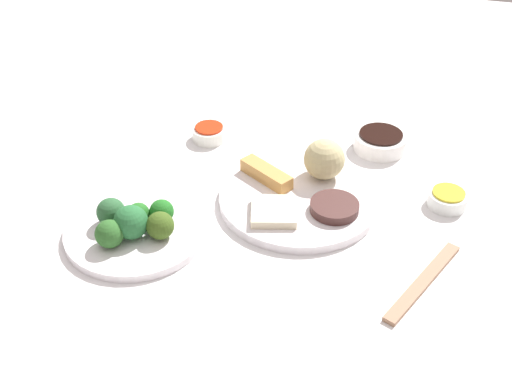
# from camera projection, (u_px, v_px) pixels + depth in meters

# --- Properties ---
(tabletop) EXTENTS (2.20, 2.20, 0.02)m
(tabletop) POSITION_uv_depth(u_px,v_px,m) (317.00, 205.00, 1.15)
(tabletop) COLOR white
(tabletop) RESTS_ON ground
(main_plate) EXTENTS (0.28, 0.28, 0.02)m
(main_plate) POSITION_uv_depth(u_px,v_px,m) (299.00, 198.00, 1.14)
(main_plate) COLOR white
(main_plate) RESTS_ON tabletop
(rice_scoop) EXTENTS (0.07, 0.07, 0.07)m
(rice_scoop) POSITION_uv_depth(u_px,v_px,m) (324.00, 159.00, 1.15)
(rice_scoop) COLOR tan
(rice_scoop) RESTS_ON main_plate
(spring_roll) EXTENTS (0.11, 0.08, 0.02)m
(spring_roll) POSITION_uv_depth(u_px,v_px,m) (266.00, 174.00, 1.16)
(spring_roll) COLOR #CD9149
(spring_roll) RESTS_ON main_plate
(crab_rangoon_wonton) EXTENTS (0.09, 0.09, 0.01)m
(crab_rangoon_wonton) POSITION_uv_depth(u_px,v_px,m) (274.00, 211.00, 1.08)
(crab_rangoon_wonton) COLOR beige
(crab_rangoon_wonton) RESTS_ON main_plate
(stir_fry_heap) EXTENTS (0.08, 0.08, 0.02)m
(stir_fry_heap) POSITION_uv_depth(u_px,v_px,m) (334.00, 207.00, 1.09)
(stir_fry_heap) COLOR #452824
(stir_fry_heap) RESTS_ON main_plate
(broccoli_plate) EXTENTS (0.23, 0.23, 0.01)m
(broccoli_plate) POSITION_uv_depth(u_px,v_px,m) (137.00, 230.00, 1.07)
(broccoli_plate) COLOR white
(broccoli_plate) RESTS_ON tabletop
(broccoli_floret_0) EXTENTS (0.06, 0.06, 0.06)m
(broccoli_floret_0) POSITION_uv_depth(u_px,v_px,m) (131.00, 222.00, 1.03)
(broccoli_floret_0) COLOR #276835
(broccoli_floret_0) RESTS_ON broccoli_plate
(broccoli_floret_1) EXTENTS (0.05, 0.05, 0.05)m
(broccoli_floret_1) POSITION_uv_depth(u_px,v_px,m) (160.00, 226.00, 1.03)
(broccoli_floret_1) COLOR #3B571B
(broccoli_floret_1) RESTS_ON broccoli_plate
(broccoli_floret_2) EXTENTS (0.05, 0.05, 0.05)m
(broccoli_floret_2) POSITION_uv_depth(u_px,v_px,m) (111.00, 212.00, 1.06)
(broccoli_floret_2) COLOR #2B5B33
(broccoli_floret_2) RESTS_ON broccoli_plate
(broccoli_floret_3) EXTENTS (0.04, 0.04, 0.04)m
(broccoli_floret_3) POSITION_uv_depth(u_px,v_px,m) (162.00, 211.00, 1.06)
(broccoli_floret_3) COLOR #1F691F
(broccoli_floret_3) RESTS_ON broccoli_plate
(broccoli_floret_4) EXTENTS (0.05, 0.05, 0.05)m
(broccoli_floret_4) POSITION_uv_depth(u_px,v_px,m) (109.00, 234.00, 1.01)
(broccoli_floret_4) COLOR #2B5D25
(broccoli_floret_4) RESTS_ON broccoli_plate
(broccoli_floret_6) EXTENTS (0.04, 0.04, 0.04)m
(broccoli_floret_6) POSITION_uv_depth(u_px,v_px,m) (139.00, 214.00, 1.06)
(broccoli_floret_6) COLOR #256923
(broccoli_floret_6) RESTS_ON broccoli_plate
(soy_sauce_bowl) EXTENTS (0.10, 0.10, 0.03)m
(soy_sauce_bowl) POSITION_uv_depth(u_px,v_px,m) (380.00, 142.00, 1.27)
(soy_sauce_bowl) COLOR white
(soy_sauce_bowl) RESTS_ON tabletop
(soy_sauce_bowl_liquid) EXTENTS (0.08, 0.08, 0.00)m
(soy_sauce_bowl_liquid) POSITION_uv_depth(u_px,v_px,m) (381.00, 134.00, 1.26)
(soy_sauce_bowl_liquid) COLOR black
(soy_sauce_bowl_liquid) RESTS_ON soy_sauce_bowl
(sauce_ramekin_hot_mustard) EXTENTS (0.07, 0.07, 0.03)m
(sauce_ramekin_hot_mustard) POSITION_uv_depth(u_px,v_px,m) (447.00, 199.00, 1.13)
(sauce_ramekin_hot_mustard) COLOR white
(sauce_ramekin_hot_mustard) RESTS_ON tabletop
(sauce_ramekin_hot_mustard_liquid) EXTENTS (0.06, 0.06, 0.00)m
(sauce_ramekin_hot_mustard_liquid) POSITION_uv_depth(u_px,v_px,m) (449.00, 193.00, 1.12)
(sauce_ramekin_hot_mustard_liquid) COLOR yellow
(sauce_ramekin_hot_mustard_liquid) RESTS_ON sauce_ramekin_hot_mustard
(sauce_ramekin_sweet_and_sour) EXTENTS (0.07, 0.07, 0.03)m
(sauce_ramekin_sweet_and_sour) POSITION_uv_depth(u_px,v_px,m) (209.00, 134.00, 1.30)
(sauce_ramekin_sweet_and_sour) COLOR white
(sauce_ramekin_sweet_and_sour) RESTS_ON tabletop
(sauce_ramekin_sweet_and_sour_liquid) EXTENTS (0.06, 0.06, 0.00)m
(sauce_ramekin_sweet_and_sour_liquid) POSITION_uv_depth(u_px,v_px,m) (209.00, 127.00, 1.29)
(sauce_ramekin_sweet_and_sour_liquid) COLOR red
(sauce_ramekin_sweet_and_sour_liquid) RESTS_ON sauce_ramekin_sweet_and_sour
(chopsticks_pair) EXTENTS (0.10, 0.20, 0.01)m
(chopsticks_pair) POSITION_uv_depth(u_px,v_px,m) (423.00, 282.00, 0.97)
(chopsticks_pair) COLOR #9B7255
(chopsticks_pair) RESTS_ON tabletop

